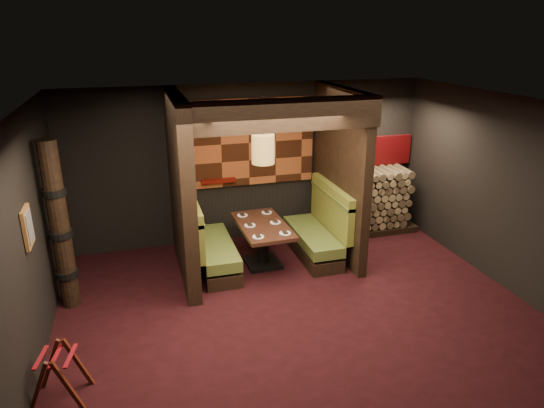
{
  "coord_description": "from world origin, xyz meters",
  "views": [
    {
      "loc": [
        -1.98,
        -5.5,
        3.73
      ],
      "look_at": [
        0.0,
        1.3,
        1.15
      ],
      "focal_mm": 32.0,
      "sensor_mm": 36.0,
      "label": 1
    }
  ],
  "objects": [
    {
      "name": "booth_bench_right",
      "position": [
        0.93,
        1.65,
        0.4
      ],
      "size": [
        0.68,
        1.6,
        1.14
      ],
      "color": "black",
      "rests_on": "floor"
    },
    {
      "name": "wall_front",
      "position": [
        0.0,
        -2.76,
        1.43
      ],
      "size": [
        6.5,
        0.02,
        2.85
      ],
      "primitive_type": "cube",
      "color": "black",
      "rests_on": "ground"
    },
    {
      "name": "tapa_side_panel",
      "position": [
        -1.23,
        1.82,
        1.85
      ],
      "size": [
        0.04,
        1.85,
        1.45
      ],
      "primitive_type": "cube",
      "color": "#AF5428",
      "rests_on": "partition_left"
    },
    {
      "name": "lacquer_shelf",
      "position": [
        -0.6,
        2.65,
        1.18
      ],
      "size": [
        0.6,
        0.12,
        0.07
      ],
      "primitive_type": "cube",
      "color": "#5B0E07",
      "rests_on": "wall_back"
    },
    {
      "name": "booth_bench_left",
      "position": [
        -0.96,
        1.65,
        0.4
      ],
      "size": [
        0.68,
        1.6,
        1.14
      ],
      "color": "black",
      "rests_on": "floor"
    },
    {
      "name": "mosaic_header",
      "position": [
        2.29,
        2.68,
        1.5
      ],
      "size": [
        1.83,
        0.1,
        0.56
      ],
      "primitive_type": "cube",
      "color": "maroon",
      "rests_on": "wall_back"
    },
    {
      "name": "floor",
      "position": [
        0.0,
        0.0,
        -0.01
      ],
      "size": [
        6.5,
        5.5,
        0.02
      ],
      "primitive_type": "cube",
      "color": "black",
      "rests_on": "ground"
    },
    {
      "name": "firewood_stack",
      "position": [
        2.29,
        2.35,
        0.61
      ],
      "size": [
        1.73,
        0.7,
        1.22
      ],
      "color": "black",
      "rests_on": "floor"
    },
    {
      "name": "wall_right",
      "position": [
        3.26,
        0.0,
        1.43
      ],
      "size": [
        0.02,
        5.5,
        2.85
      ],
      "primitive_type": "cube",
      "color": "black",
      "rests_on": "ground"
    },
    {
      "name": "pendant_lamp",
      "position": [
        -0.09,
        1.48,
        1.99
      ],
      "size": [
        0.35,
        0.35,
        1.09
      ],
      "color": "olive",
      "rests_on": "ceiling"
    },
    {
      "name": "totem_column",
      "position": [
        -3.05,
        1.1,
        1.19
      ],
      "size": [
        0.31,
        0.31,
        2.4
      ],
      "color": "black",
      "rests_on": "floor"
    },
    {
      "name": "luggage_rack",
      "position": [
        -2.97,
        -0.87,
        0.32
      ],
      "size": [
        0.66,
        0.52,
        0.64
      ],
      "color": "#45190C",
      "rests_on": "floor"
    },
    {
      "name": "place_settings",
      "position": [
        -0.09,
        1.53,
        0.74
      ],
      "size": [
        0.64,
        1.14,
        0.03
      ],
      "color": "white",
      "rests_on": "dining_table"
    },
    {
      "name": "wall_back",
      "position": [
        0.0,
        2.76,
        1.43
      ],
      "size": [
        6.5,
        0.02,
        2.85
      ],
      "primitive_type": "cube",
      "color": "black",
      "rests_on": "ground"
    },
    {
      "name": "partition_right",
      "position": [
        1.3,
        1.7,
        1.43
      ],
      "size": [
        0.15,
        2.1,
        2.85
      ],
      "primitive_type": "cube",
      "color": "black",
      "rests_on": "floor"
    },
    {
      "name": "tapa_back_panel",
      "position": [
        -0.02,
        2.71,
        1.82
      ],
      "size": [
        2.4,
        0.06,
        1.55
      ],
      "primitive_type": "cube",
      "color": "#AF5428",
      "rests_on": "wall_back"
    },
    {
      "name": "bay_front_post",
      "position": [
        1.39,
        1.96,
        1.43
      ],
      "size": [
        0.08,
        0.08,
        2.85
      ],
      "primitive_type": "cube",
      "color": "black",
      "rests_on": "floor"
    },
    {
      "name": "wall_left",
      "position": [
        -3.26,
        0.0,
        1.43
      ],
      "size": [
        0.02,
        5.5,
        2.85
      ],
      "primitive_type": "cube",
      "color": "black",
      "rests_on": "ground"
    },
    {
      "name": "ceiling",
      "position": [
        0.0,
        0.0,
        2.86
      ],
      "size": [
        6.5,
        5.5,
        0.02
      ],
      "primitive_type": "cube",
      "color": "black",
      "rests_on": "ground"
    },
    {
      "name": "framed_picture",
      "position": [
        -3.22,
        0.1,
        1.62
      ],
      "size": [
        0.05,
        0.36,
        0.46
      ],
      "color": "olive",
      "rests_on": "wall_left"
    },
    {
      "name": "partition_left",
      "position": [
        -1.35,
        1.65,
        1.43
      ],
      "size": [
        0.2,
        2.2,
        2.85
      ],
      "primitive_type": "cube",
      "color": "black",
      "rests_on": "floor"
    },
    {
      "name": "header_beam",
      "position": [
        -0.02,
        0.7,
        2.63
      ],
      "size": [
        2.85,
        0.18,
        0.44
      ],
      "primitive_type": "cube",
      "color": "black",
      "rests_on": "partition_left"
    },
    {
      "name": "dining_table",
      "position": [
        -0.09,
        1.53,
        0.49
      ],
      "size": [
        0.79,
        1.4,
        0.73
      ],
      "color": "black",
      "rests_on": "floor"
    }
  ]
}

